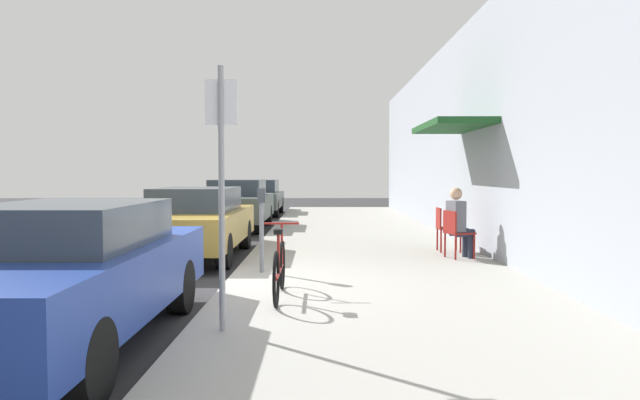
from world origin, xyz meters
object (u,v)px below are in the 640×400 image
Objects in this scene: parked_car_0 at (65,272)px; parking_meter at (263,224)px; parked_car_1 at (197,221)px; parked_car_2 at (239,204)px; parked_car_3 at (260,197)px; bicycle_0 at (281,269)px; street_sign at (223,177)px; cafe_chair_1 at (446,226)px; seated_patron_0 at (460,220)px; cafe_chair_0 at (457,231)px.

parked_car_0 is 3.79m from parking_meter.
parked_car_1 is 5.73m from parked_car_2.
parked_car_3 is 2.57× the size of bicycle_0.
street_sign reaches higher than parked_car_1.
parked_car_2 is 7.58m from cafe_chair_1.
parked_car_0 is at bearing -90.00° from parked_car_3.
cafe_chair_1 is at bearing 93.98° from seated_patron_0.
parked_car_0 is at bearing -135.29° from seated_patron_0.
seated_patron_0 is 0.90m from cafe_chair_1.
parked_car_1 is 5.06× the size of cafe_chair_0.
seated_patron_0 is (5.00, 4.95, 0.09)m from parked_car_0.
parked_car_3 is 13.33m from cafe_chair_0.
cafe_chair_1 is (4.94, 5.82, -0.10)m from parked_car_0.
parking_meter is at bearing -156.55° from cafe_chair_0.
parking_meter reaches higher than parked_car_0.
seated_patron_0 is at bearing 16.81° from cafe_chair_0.
parking_meter is 1.92m from bicycle_0.
street_sign is (1.50, -17.17, 0.91)m from parked_car_3.
parked_car_0 is at bearing -90.00° from parked_car_2.
bicycle_0 reaches higher than cafe_chair_1.
seated_patron_0 is at bearing -10.13° from parked_car_1.
parked_car_1 is (0.00, 5.84, -0.01)m from parked_car_0.
cafe_chair_1 is (2.98, 4.20, 0.14)m from bicycle_0.
parked_car_0 is 5.84m from parked_car_1.
parking_meter reaches higher than bicycle_0.
parked_car_2 is at bearing 90.00° from parked_car_0.
parked_car_2 reaches higher than cafe_chair_1.
parked_car_0 and parked_car_1 have the same top height.
bicycle_0 is 1.97× the size of cafe_chair_1.
bicycle_0 reaches higher than cafe_chair_0.
bicycle_0 is at bearing 72.92° from street_sign.
parking_meter is at bearing -83.62° from parked_car_3.
parked_car_3 is 5.06× the size of cafe_chair_0.
seated_patron_0 is at bearing 53.96° from street_sign.
street_sign is at bearing -90.86° from parking_meter.
parking_meter is at bearing 89.14° from street_sign.
parked_car_1 is 2.57× the size of bicycle_0.
street_sign is at bearing -82.53° from parked_car_2.
parked_car_3 is at bearing 111.75° from cafe_chair_0.
street_sign is 1.52× the size of bicycle_0.
parked_car_1 is 4.65m from bicycle_0.
parking_meter reaches higher than cafe_chair_1.
bicycle_0 is (1.96, -9.95, -0.28)m from parked_car_2.
parking_meter is 3.40m from street_sign.
parked_car_3 is at bearing 94.99° from street_sign.
parked_car_2 is at bearing 127.02° from seated_patron_0.
cafe_chair_1 is at bearing -66.75° from parked_car_3.
street_sign reaches higher than seated_patron_0.
parking_meter is at bearing -156.66° from seated_patron_0.
seated_patron_0 is at bearing -52.98° from parked_car_2.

